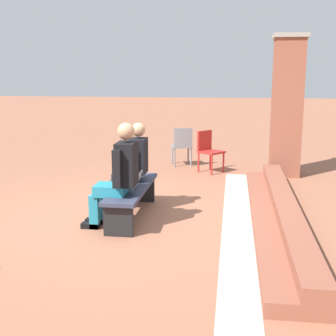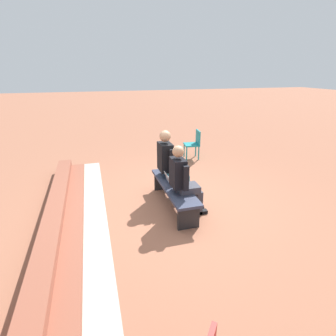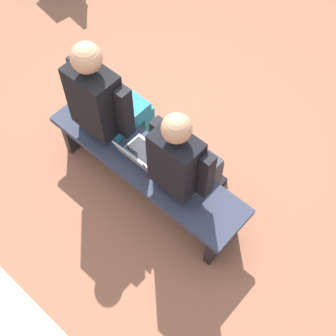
% 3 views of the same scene
% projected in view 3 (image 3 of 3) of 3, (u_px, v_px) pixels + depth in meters
% --- Properties ---
extents(ground_plane, '(60.00, 60.00, 0.00)m').
position_uv_depth(ground_plane, '(144.00, 179.00, 4.11)').
color(ground_plane, '#9E6047').
extents(concrete_strip, '(6.00, 0.40, 0.01)m').
position_uv_depth(concrete_strip, '(11.00, 320.00, 3.45)').
color(concrete_strip, '#B7B2A8').
rests_on(concrete_strip, ground).
extents(bench, '(1.80, 0.44, 0.45)m').
position_uv_depth(bench, '(146.00, 168.00, 3.75)').
color(bench, '#33384C').
rests_on(bench, ground).
extents(person_student, '(0.52, 0.66, 1.31)m').
position_uv_depth(person_student, '(185.00, 162.00, 3.36)').
color(person_student, '#383842').
rests_on(person_student, ground).
extents(person_adult, '(0.57, 0.73, 1.40)m').
position_uv_depth(person_adult, '(107.00, 102.00, 3.62)').
color(person_adult, teal).
rests_on(person_adult, ground).
extents(laptop, '(0.32, 0.29, 0.21)m').
position_uv_depth(laptop, '(139.00, 155.00, 3.64)').
color(laptop, '#9EA0A5').
rests_on(laptop, bench).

